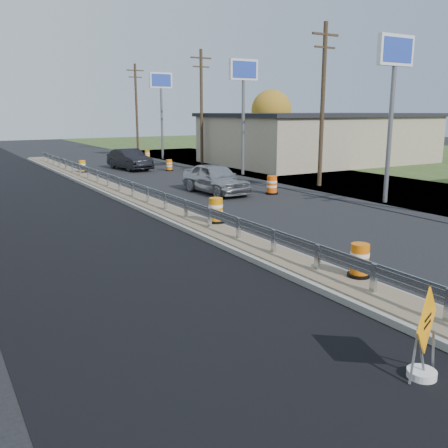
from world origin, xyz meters
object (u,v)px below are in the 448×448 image
barrel_shoulder_near (272,185)px  car_dark_mid (130,159)px  barrel_shoulder_far (147,155)px  car_silver (216,178)px  barrel_shoulder_mid (169,165)px  barrel_median_mid (216,211)px  caution_sign (423,355)px  barrel_median_far (82,167)px  barrel_median_near (360,261)px

barrel_shoulder_near → car_dark_mid: car_dark_mid is taller
barrel_shoulder_near → car_dark_mid: 15.40m
barrel_shoulder_far → car_silver: 21.27m
barrel_shoulder_mid → barrel_median_mid: bearing=-109.3°
caution_sign → car_dark_mid: 32.84m
barrel_median_far → barrel_shoulder_far: bearing=47.0°
caution_sign → barrel_median_far: size_ratio=1.98×
barrel_median_far → barrel_shoulder_mid: size_ratio=0.98×
barrel_median_near → car_silver: 15.44m
barrel_median_mid → barrel_shoulder_mid: (6.45, 18.41, -0.29)m
car_dark_mid → barrel_shoulder_near: bearing=-87.0°
barrel_median_far → car_dark_mid: 4.55m
car_dark_mid → caution_sign: bearing=-108.2°
caution_sign → barrel_shoulder_mid: size_ratio=1.95×
barrel_median_mid → car_dark_mid: bearing=78.6°
car_silver → barrel_median_far: bearing=107.8°
caution_sign → barrel_median_mid: (2.51, 11.44, 0.28)m
caution_sign → barrel_shoulder_far: 41.14m
barrel_median_far → car_silver: size_ratio=0.17×
barrel_median_mid → barrel_shoulder_far: bearing=72.9°
caution_sign → barrel_median_mid: caution_sign is taller
caution_sign → barrel_shoulder_mid: (8.96, 29.85, -0.01)m
barrel_shoulder_mid → barrel_median_far: bearing=175.7°
caution_sign → barrel_shoulder_far: size_ratio=1.99×
barrel_median_mid → barrel_median_far: 18.90m
barrel_shoulder_near → car_silver: bearing=143.8°
barrel_median_near → barrel_median_far: size_ratio=1.06×
barrel_median_near → caution_sign: bearing=-122.5°
caution_sign → car_silver: 19.97m
barrel_median_near → barrel_shoulder_mid: bearing=76.0°
barrel_median_near → barrel_median_far: bearing=90.0°
caution_sign → car_silver: bearing=46.4°
caution_sign → barrel_shoulder_near: bearing=37.5°
barrel_median_near → barrel_median_mid: bearing=90.0°
barrel_median_near → barrel_shoulder_far: 36.69m
barrel_shoulder_mid → car_silver: (-2.25, -11.05, 0.42)m
barrel_median_mid → car_silver: (4.20, 7.36, 0.13)m
barrel_median_near → car_silver: car_silver is taller
barrel_median_far → barrel_shoulder_mid: 6.47m
barrel_median_far → barrel_shoulder_far: size_ratio=1.00×
car_silver → car_dark_mid: (-0.04, 13.35, -0.03)m
barrel_median_mid → car_silver: car_silver is taller
caution_sign → car_dark_mid: caution_sign is taller
barrel_median_near → barrel_shoulder_mid: 26.70m
barrel_shoulder_near → barrel_median_far: bearing=116.6°
barrel_median_mid → barrel_shoulder_near: barrel_median_mid is taller
barrel_shoulder_far → car_dark_mid: bearing=-121.1°
barrel_median_near → barrel_median_far: (-0.00, 26.39, -0.02)m
barrel_median_near → barrel_shoulder_near: bearing=62.8°
barrel_shoulder_far → barrel_median_far: bearing=-133.0°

